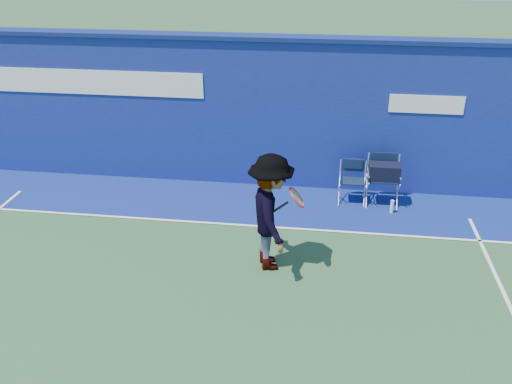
# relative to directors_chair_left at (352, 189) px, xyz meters

# --- Properties ---
(ground) EXTENTS (80.00, 80.00, 0.00)m
(ground) POSITION_rel_directors_chair_left_xyz_m (-2.30, -4.47, -0.28)
(ground) COLOR #2E542D
(ground) RESTS_ON ground
(stadium_wall) EXTENTS (24.00, 0.50, 3.08)m
(stadium_wall) POSITION_rel_directors_chair_left_xyz_m (-2.30, 0.73, 1.27)
(stadium_wall) COLOR navy
(stadium_wall) RESTS_ON ground
(out_of_bounds_strip) EXTENTS (24.00, 1.80, 0.01)m
(out_of_bounds_strip) POSITION_rel_directors_chair_left_xyz_m (-2.30, -0.37, -0.27)
(out_of_bounds_strip) COLOR navy
(out_of_bounds_strip) RESTS_ON ground
(court_lines) EXTENTS (24.00, 12.00, 0.01)m
(court_lines) POSITION_rel_directors_chair_left_xyz_m (-2.30, -3.87, -0.26)
(court_lines) COLOR white
(court_lines) RESTS_ON out_of_bounds_strip
(directors_chair_left) EXTENTS (0.49, 0.46, 0.84)m
(directors_chair_left) POSITION_rel_directors_chair_left_xyz_m (0.00, 0.00, 0.00)
(directors_chair_left) COLOR silver
(directors_chair_left) RESTS_ON ground
(directors_chair_right) EXTENTS (0.59, 0.53, 0.99)m
(directors_chair_right) POSITION_rel_directors_chair_left_xyz_m (0.58, -0.02, 0.14)
(directors_chair_right) COLOR silver
(directors_chair_right) RESTS_ON ground
(water_bottle) EXTENTS (0.07, 0.07, 0.27)m
(water_bottle) POSITION_rel_directors_chair_left_xyz_m (0.76, -0.40, -0.14)
(water_bottle) COLOR white
(water_bottle) RESTS_ON ground
(tennis_player) EXTENTS (1.06, 1.39, 1.91)m
(tennis_player) POSITION_rel_directors_chair_left_xyz_m (-1.35, -2.49, 0.68)
(tennis_player) COLOR #EA4738
(tennis_player) RESTS_ON ground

